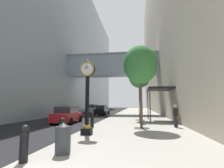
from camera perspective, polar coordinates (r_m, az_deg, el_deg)
name	(u,v)px	position (r m, az deg, el deg)	size (l,w,h in m)	color
ground_plane	(116,115)	(30.05, 1.26, -9.94)	(110.00, 110.00, 0.00)	black
sidewalk_right	(137,113)	(32.82, 8.16, -9.46)	(7.11, 80.00, 0.14)	#9E998E
building_block_left	(57,40)	(38.75, -17.49, 13.53)	(24.53, 80.00, 29.86)	#93A8B7
building_block_right	(178,14)	(37.68, 20.85, 20.46)	(9.00, 80.00, 37.25)	#A89E89
street_clock	(87,93)	(10.01, -8.07, -2.83)	(0.84, 0.55, 4.24)	black
bollard_nearest	(24,143)	(5.99, -26.71, -16.70)	(0.26, 0.26, 1.08)	black
bollard_second	(62,130)	(8.28, -15.95, -14.08)	(0.26, 0.26, 1.08)	black
bollard_fourth	(92,119)	(13.25, -6.46, -11.31)	(0.26, 0.26, 1.08)	black
street_tree_near	(140,65)	(12.86, 9.25, 6.15)	(2.44, 2.44, 5.91)	#333335
street_tree_mid_near	(139,76)	(18.92, 8.90, 2.52)	(2.26, 2.26, 5.95)	#333335
trash_bin	(63,138)	(6.50, -15.68, -16.52)	(0.53, 0.53, 1.05)	#383D42
pedestrian_walking	(176,116)	(13.73, 20.06, -9.65)	(0.50, 0.51, 1.60)	#23232D
pedestrian_by_clock	(141,112)	(15.48, 9.38, -9.07)	(0.43, 0.43, 1.80)	#23232D
storefront_awning	(159,90)	(18.55, 15.15, -1.75)	(2.40, 3.60, 3.30)	black
car_silver_near	(93,109)	(35.70, -6.33, -8.04)	(1.95, 4.16, 1.68)	#B7BABF
car_black_mid	(102,110)	(29.58, -3.34, -8.48)	(2.05, 4.47, 1.59)	black
car_red_far	(67,115)	(17.42, -14.41, -9.77)	(2.04, 4.25, 1.57)	#AD191E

